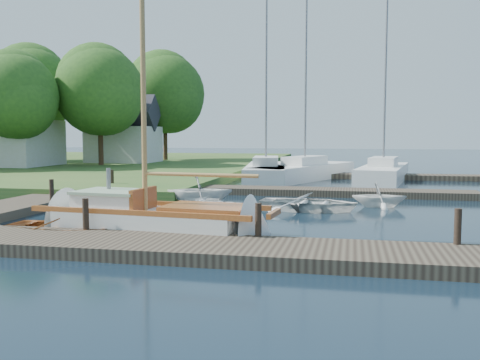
% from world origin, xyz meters
% --- Properties ---
extents(ground, '(160.00, 160.00, 0.00)m').
position_xyz_m(ground, '(0.00, 0.00, 0.00)').
color(ground, black).
rests_on(ground, ground).
extents(near_dock, '(18.00, 2.20, 0.30)m').
position_xyz_m(near_dock, '(0.00, -6.00, 0.15)').
color(near_dock, '#31281F').
rests_on(near_dock, ground).
extents(left_dock, '(2.20, 18.00, 0.30)m').
position_xyz_m(left_dock, '(-8.00, 2.00, 0.15)').
color(left_dock, '#31281F').
rests_on(left_dock, ground).
extents(far_dock, '(14.00, 1.60, 0.30)m').
position_xyz_m(far_dock, '(2.00, 6.50, 0.15)').
color(far_dock, '#31281F').
rests_on(far_dock, ground).
extents(pontoon, '(30.00, 1.60, 0.30)m').
position_xyz_m(pontoon, '(10.00, 16.00, 0.15)').
color(pontoon, '#31281F').
rests_on(pontoon, ground).
extents(mooring_post_1, '(0.16, 0.16, 0.80)m').
position_xyz_m(mooring_post_1, '(-3.00, -5.00, 0.70)').
color(mooring_post_1, black).
rests_on(mooring_post_1, near_dock).
extents(mooring_post_2, '(0.16, 0.16, 0.80)m').
position_xyz_m(mooring_post_2, '(1.50, -5.00, 0.70)').
color(mooring_post_2, black).
rests_on(mooring_post_2, near_dock).
extents(mooring_post_3, '(0.16, 0.16, 0.80)m').
position_xyz_m(mooring_post_3, '(6.00, -5.00, 0.70)').
color(mooring_post_3, black).
rests_on(mooring_post_3, near_dock).
extents(mooring_post_4, '(0.16, 0.16, 0.80)m').
position_xyz_m(mooring_post_4, '(-7.00, 0.00, 0.70)').
color(mooring_post_4, black).
rests_on(mooring_post_4, left_dock).
extents(mooring_post_5, '(0.16, 0.16, 0.80)m').
position_xyz_m(mooring_post_5, '(-7.00, 5.00, 0.70)').
color(mooring_post_5, black).
rests_on(mooring_post_5, left_dock).
extents(sailboat, '(7.31, 2.64, 9.83)m').
position_xyz_m(sailboat, '(-1.45, -3.93, 0.34)').
color(sailboat, white).
rests_on(sailboat, ground).
extents(dinghy, '(3.41, 2.49, 0.69)m').
position_xyz_m(dinghy, '(-3.79, -4.58, 0.34)').
color(dinghy, brown).
rests_on(dinghy, ground).
extents(tender_a, '(3.55, 2.74, 0.68)m').
position_xyz_m(tender_a, '(-1.26, 0.32, 0.34)').
color(tender_a, white).
rests_on(tender_a, ground).
extents(tender_b, '(2.96, 2.72, 1.32)m').
position_xyz_m(tender_b, '(-2.10, 2.43, 0.66)').
color(tender_b, white).
rests_on(tender_b, ground).
extents(tender_c, '(3.73, 2.83, 0.72)m').
position_xyz_m(tender_c, '(2.18, 1.60, 0.36)').
color(tender_c, white).
rests_on(tender_c, ground).
extents(tender_d, '(2.13, 1.88, 1.05)m').
position_xyz_m(tender_d, '(4.69, 3.05, 0.53)').
color(tender_d, white).
rests_on(tender_d, ground).
extents(marina_boat_0, '(3.27, 8.79, 11.89)m').
position_xyz_m(marina_boat_0, '(-1.29, 13.49, 0.58)').
color(marina_boat_0, white).
rests_on(marina_boat_0, ground).
extents(marina_boat_1, '(5.78, 9.48, 10.59)m').
position_xyz_m(marina_boat_1, '(0.92, 14.43, 0.56)').
color(marina_boat_1, white).
rests_on(marina_boat_1, ground).
extents(marina_boat_2, '(3.55, 8.78, 12.52)m').
position_xyz_m(marina_boat_2, '(5.44, 14.24, 0.58)').
color(marina_boat_2, white).
rests_on(marina_boat_2, ground).
extents(house_a, '(6.30, 5.00, 6.29)m').
position_xyz_m(house_a, '(-20.00, 16.00, 2.96)').
color(house_a, beige).
rests_on(house_a, shore).
extents(house_c, '(5.25, 4.00, 5.28)m').
position_xyz_m(house_c, '(-14.00, 22.00, 2.58)').
color(house_c, beige).
rests_on(house_c, shore).
extents(tree_2, '(5.83, 5.75, 7.82)m').
position_xyz_m(tree_2, '(-18.00, 14.05, 5.25)').
color(tree_2, '#332114').
rests_on(tree_2, shore).
extents(tree_3, '(6.41, 6.38, 8.74)m').
position_xyz_m(tree_3, '(-14.00, 18.05, 5.81)').
color(tree_3, '#332114').
rests_on(tree_3, shore).
extents(tree_4, '(7.01, 7.01, 9.66)m').
position_xyz_m(tree_4, '(-22.00, 22.05, 6.37)').
color(tree_4, '#332114').
rests_on(tree_4, shore).
extents(tree_7, '(6.83, 6.83, 9.38)m').
position_xyz_m(tree_7, '(-12.00, 26.05, 6.20)').
color(tree_7, '#332114').
rests_on(tree_7, shore).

